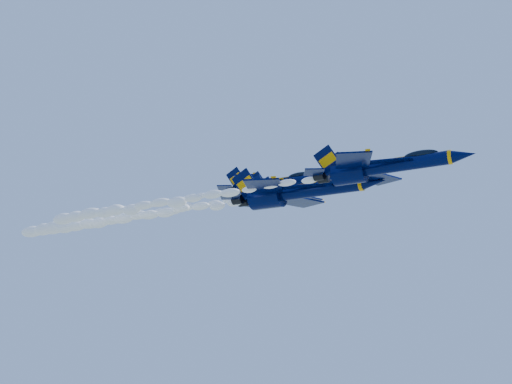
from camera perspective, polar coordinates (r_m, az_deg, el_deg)
The scene contains 8 objects.
jet_lead at distance 53.74m, azimuth 13.95°, elevation 2.77°, with size 16.47×13.51×6.12m.
smoke_trail_jet_lead at distance 67.04m, azimuth -10.30°, elevation -1.16°, with size 43.50×1.83×1.65m, color white.
jet_second at distance 61.63m, azimuth 4.52°, elevation 0.01°, with size 19.83×16.27×7.37m.
smoke_trail_jet_second at distance 79.03m, azimuth -15.67°, elevation -3.01°, with size 43.50×2.21×1.99m, color white.
jet_third at distance 70.20m, azimuth 4.90°, elevation 0.13°, with size 18.58×15.25×6.91m.
smoke_trail_jet_third at distance 86.59m, azimuth -13.17°, elevation -2.60°, with size 43.50×2.07×1.86m, color white.
jet_fourth at distance 83.57m, azimuth 1.87°, elevation 0.90°, with size 19.64×16.11×7.30m.
smoke_trail_jet_fourth at distance 100.81m, azimuth -13.41°, elevation -1.62°, with size 43.50×2.19×1.97m, color white.
Camera 1 is at (28.82, -60.77, 134.85)m, focal length 35.00 mm.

